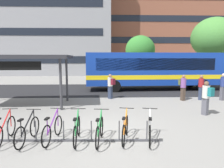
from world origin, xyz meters
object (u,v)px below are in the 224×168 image
street_tree_0 (214,38)px  transit_shelter (17,59)px  commuter_maroon_pack_2 (111,85)px  city_bus (156,69)px  parked_bicycle_green_4 (100,131)px  commuter_navy_pack_3 (201,86)px  parked_bicycle_purple_2 (53,129)px  parked_bicycle_orange_5 (125,129)px  parked_bicycle_black_1 (28,131)px  parked_bicycle_green_3 (77,130)px  commuter_red_pack_0 (223,85)px  commuter_teal_pack_4 (206,96)px  street_tree_1 (140,50)px  parked_bicycle_red_0 (5,130)px  parked_bicycle_white_6 (150,130)px  commuter_olive_pack_1 (183,86)px

street_tree_0 → transit_shelter: bearing=-147.2°
commuter_maroon_pack_2 → street_tree_0: 15.59m
city_bus → commuter_maroon_pack_2: 5.78m
transit_shelter → street_tree_0: 20.62m
parked_bicycle_green_4 → transit_shelter: (-4.80, 5.14, 2.34)m
transit_shelter → commuter_navy_pack_3: (11.30, 1.38, -1.77)m
parked_bicycle_green_4 → street_tree_0: street_tree_0 is taller
parked_bicycle_purple_2 → parked_bicycle_green_4: 1.57m
parked_bicycle_orange_5 → parked_bicycle_black_1: bearing=102.7°
transit_shelter → parked_bicycle_green_3: bearing=-54.7°
parked_bicycle_purple_2 → commuter_red_pack_0: 11.26m
parked_bicycle_purple_2 → commuter_maroon_pack_2: (2.09, 6.86, 0.58)m
commuter_red_pack_0 → commuter_navy_pack_3: commuter_red_pack_0 is taller
city_bus → commuter_teal_pack_4: size_ratio=7.33×
parked_bicycle_black_1 → street_tree_1: 18.91m
city_bus → parked_bicycle_green_3: 12.26m
parked_bicycle_black_1 → commuter_navy_pack_3: (8.84, 6.47, 0.57)m
parked_bicycle_purple_2 → commuter_maroon_pack_2: bearing=-9.7°
commuter_teal_pack_4 → parked_bicycle_green_4: bearing=92.2°
commuter_navy_pack_3 → street_tree_1: 11.48m
commuter_navy_pack_3 → parked_bicycle_orange_5: bearing=2.3°
parked_bicycle_green_3 → commuter_maroon_pack_2: size_ratio=1.03×
parked_bicycle_red_0 → parked_bicycle_green_4: bearing=-96.4°
parked_bicycle_white_6 → commuter_maroon_pack_2: bearing=21.1°
parked_bicycle_green_3 → transit_shelter: transit_shelter is taller
parked_bicycle_red_0 → commuter_navy_pack_3: commuter_navy_pack_3 is taller
parked_bicycle_purple_2 → parked_bicycle_orange_5: bearing=-83.8°
parked_bicycle_black_1 → commuter_navy_pack_3: 10.97m
parked_bicycle_green_4 → commuter_red_pack_0: (7.85, 6.31, 0.64)m
parked_bicycle_red_0 → parked_bicycle_white_6: (4.78, -0.09, 0.00)m
parked_bicycle_black_1 → transit_shelter: 6.12m
parked_bicycle_green_3 → commuter_maroon_pack_2: 7.09m
city_bus → street_tree_1: bearing=90.4°
parked_bicycle_orange_5 → street_tree_1: bearing=0.3°
parked_bicycle_white_6 → street_tree_1: 17.90m
commuter_navy_pack_3 → parked_bicycle_black_1: bearing=-10.1°
parked_bicycle_purple_2 → transit_shelter: size_ratio=0.28×
city_bus → commuter_olive_pack_1: size_ratio=7.19×
commuter_navy_pack_3 → street_tree_1: size_ratio=0.30×
city_bus → commuter_teal_pack_4: (0.40, -8.04, -0.82)m
parked_bicycle_white_6 → parked_bicycle_green_3: bearing=101.2°
parked_bicycle_black_1 → parked_bicycle_green_4: size_ratio=1.00×
parked_bicycle_red_0 → commuter_olive_pack_1: bearing=-56.9°
transit_shelter → commuter_red_pack_0: bearing=1.9°
parked_bicycle_white_6 → transit_shelter: transit_shelter is taller
parked_bicycle_red_0 → parked_bicycle_green_4: 3.12m
parked_bicycle_red_0 → commuter_teal_pack_4: size_ratio=1.04×
parked_bicycle_black_1 → commuter_maroon_pack_2: commuter_maroon_pack_2 is taller
commuter_teal_pack_4 → street_tree_0: size_ratio=0.23×
parked_bicycle_green_4 → street_tree_0: bearing=-31.5°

